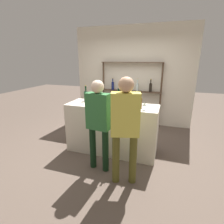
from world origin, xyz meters
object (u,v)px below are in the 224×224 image
Objects in this scene: counter_bottle_1 at (86,95)px; customer_center at (98,119)px; counter_bottle_0 at (123,100)px; wine_glass at (144,104)px; counter_bottle_4 at (118,99)px; cork_jar at (93,98)px; customer_right at (125,124)px; counter_bottle_2 at (140,102)px; counter_bottle_3 at (126,99)px; ice_bucket at (137,100)px.

counter_bottle_1 is 0.21× the size of customer_center.
counter_bottle_0 reaches higher than wine_glass.
counter_bottle_0 is 1.09× the size of counter_bottle_4.
customer_right is (0.97, -1.02, -0.10)m from cork_jar.
customer_right is at bearing -104.39° from customer_center.
wine_glass is (0.40, -0.03, -0.04)m from counter_bottle_0.
counter_bottle_2 is at bearing 137.58° from wine_glass.
counter_bottle_0 is at bearing -21.57° from cork_jar.
ice_bucket is (0.19, 0.12, -0.04)m from counter_bottle_3.
counter_bottle_3 is at bearing 81.64° from counter_bottle_0.
ice_bucket is 0.13× the size of customer_center.
counter_bottle_1 is 1.01× the size of counter_bottle_2.
counter_bottle_1 is 0.92× the size of counter_bottle_3.
counter_bottle_3 reaches higher than counter_bottle_2.
counter_bottle_4 is (-0.13, 0.15, -0.02)m from counter_bottle_0.
cork_jar is at bearing -4.17° from counter_bottle_1.
customer_right is (0.02, -0.99, -0.13)m from ice_bucket.
counter_bottle_1 is 0.95m from counter_bottle_3.
counter_bottle_0 is 0.23× the size of customer_center.
wine_glass is 1.18m from cork_jar.
ice_bucket is (-0.10, 0.21, -0.02)m from counter_bottle_2.
customer_center is (0.46, -0.82, -0.15)m from cork_jar.
customer_center is (-0.30, -0.68, -0.22)m from counter_bottle_3.
counter_bottle_4 is (0.78, -0.15, -0.00)m from counter_bottle_1.
counter_bottle_4 is at bearing 161.60° from wine_glass.
counter_bottle_4 is at bearing -161.67° from ice_bucket.
customer_right is at bearing -76.35° from counter_bottle_3.
customer_center is (0.63, -0.83, -0.21)m from counter_bottle_1.
counter_bottle_3 is at bearing -148.31° from ice_bucket.
counter_bottle_0 is at bearing 2.49° from customer_right.
counter_bottle_3 is 0.15m from counter_bottle_4.
counter_bottle_1 reaches higher than ice_bucket.
ice_bucket is 0.95m from cork_jar.
cork_jar is at bearing 36.16° from customer_center.
customer_center is at bearing -52.75° from counter_bottle_1.
wine_glass is at bearing -14.21° from counter_bottle_1.
cork_jar is (0.18, -0.01, -0.06)m from counter_bottle_1.
wine_glass is at bearing -56.54° from ice_bucket.
customer_right is (0.37, -0.88, -0.15)m from counter_bottle_4.
counter_bottle_0 reaches higher than counter_bottle_1.
counter_bottle_3 is 2.63× the size of cork_jar.
customer_right is (-0.08, -0.78, -0.15)m from counter_bottle_2.
counter_bottle_4 reaches higher than cork_jar.
counter_bottle_1 is 1.55m from customer_right.
customer_right reaches higher than counter_bottle_1.
counter_bottle_1 is at bearing 165.79° from wine_glass.
customer_right is at bearing -46.57° from cork_jar.
counter_bottle_1 is 1.12m from ice_bucket.
wine_glass is (0.09, -0.08, -0.02)m from counter_bottle_2.
cork_jar is 0.08× the size of customer_right.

